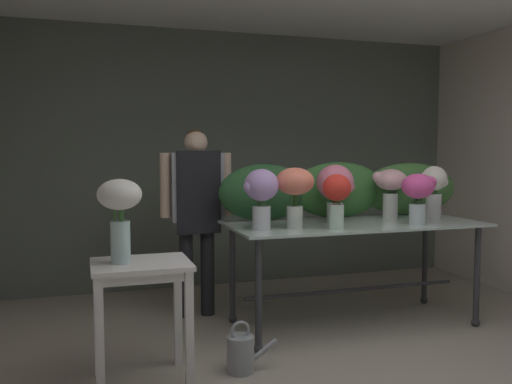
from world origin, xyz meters
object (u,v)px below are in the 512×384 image
at_px(display_table_glass, 354,237).
at_px(vase_fuchsia_freesia, 418,192).
at_px(side_table_white, 141,282).
at_px(vase_scarlet_lilies, 337,195).
at_px(vase_lilac_anemones, 261,193).
at_px(vase_white_roses_tall, 120,208).
at_px(vase_coral_ranunculus, 294,187).
at_px(vase_ivory_stock, 434,188).
at_px(florist, 196,201).
at_px(vase_rosy_hydrangea, 335,187).
at_px(watering_can, 241,353).
at_px(vase_blush_roses, 390,187).

distance_m(display_table_glass, vase_fuchsia_freesia, 0.63).
xyz_separation_m(side_table_white, vase_scarlet_lilies, (1.49, 0.31, 0.48)).
bearing_deg(vase_lilac_anemones, vase_white_roses_tall, -157.57).
bearing_deg(vase_coral_ranunculus, vase_ivory_stock, 6.23).
bearing_deg(vase_white_roses_tall, florist, 59.48).
xyz_separation_m(florist, vase_scarlet_lilies, (0.89, -0.92, 0.10)).
xyz_separation_m(vase_fuchsia_freesia, vase_ivory_stock, (0.33, 0.25, 0.01)).
bearing_deg(display_table_glass, vase_fuchsia_freesia, -31.09).
xyz_separation_m(vase_rosy_hydrangea, vase_white_roses_tall, (-1.75, -0.63, -0.05)).
relative_size(vase_fuchsia_freesia, vase_white_roses_tall, 0.79).
distance_m(vase_coral_ranunculus, watering_can, 1.28).
height_order(vase_coral_ranunculus, vase_blush_roses, vase_coral_ranunculus).
bearing_deg(display_table_glass, watering_can, -150.85).
relative_size(vase_coral_ranunculus, vase_white_roses_tall, 0.90).
relative_size(vase_coral_ranunculus, vase_ivory_stock, 1.01).
relative_size(display_table_glass, vase_scarlet_lilies, 5.02).
relative_size(vase_lilac_anemones, vase_white_roses_tall, 0.88).
bearing_deg(vase_fuchsia_freesia, vase_blush_roses, 93.42).
distance_m(display_table_glass, vase_ivory_stock, 0.85).
height_order(vase_scarlet_lilies, vase_white_roses_tall, vase_white_roses_tall).
bearing_deg(watering_can, vase_coral_ranunculus, 40.99).
height_order(side_table_white, vase_blush_roses, vase_blush_roses).
height_order(vase_scarlet_lilies, vase_ivory_stock, vase_ivory_stock).
distance_m(vase_coral_ranunculus, vase_lilac_anemones, 0.27).
bearing_deg(display_table_glass, vase_lilac_anemones, -169.29).
height_order(florist, vase_blush_roses, florist).
bearing_deg(vase_blush_roses, vase_scarlet_lilies, -150.09).
relative_size(florist, vase_white_roses_tall, 3.15).
relative_size(side_table_white, vase_blush_roses, 1.78).
bearing_deg(display_table_glass, florist, 152.14).
distance_m(florist, vase_blush_roses, 1.68).
height_order(display_table_glass, vase_coral_ranunculus, vase_coral_ranunculus).
relative_size(florist, vase_lilac_anemones, 3.57).
bearing_deg(vase_lilac_anemones, vase_coral_ranunculus, 1.41).
xyz_separation_m(vase_blush_roses, vase_scarlet_lilies, (-0.71, -0.41, -0.02)).
bearing_deg(vase_rosy_hydrangea, vase_scarlet_lilies, -113.65).
distance_m(display_table_glass, side_table_white, 1.89).
bearing_deg(florist, display_table_glass, -27.86).
relative_size(vase_blush_roses, vase_scarlet_lilies, 1.03).
distance_m(vase_coral_ranunculus, vase_white_roses_tall, 1.39).
distance_m(side_table_white, florist, 1.41).
xyz_separation_m(vase_white_roses_tall, watering_can, (0.75, -0.05, -0.98)).
bearing_deg(vase_fuchsia_freesia, vase_scarlet_lilies, -177.57).
height_order(florist, vase_fuchsia_freesia, florist).
distance_m(side_table_white, vase_white_roses_tall, 0.48).
relative_size(vase_fuchsia_freesia, vase_blush_roses, 0.95).
relative_size(florist, vase_coral_ranunculus, 3.52).
distance_m(vase_fuchsia_freesia, vase_white_roses_tall, 2.36).
bearing_deg(vase_rosy_hydrangea, vase_lilac_anemones, -164.61).
height_order(vase_blush_roses, vase_scarlet_lilies, vase_blush_roses).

